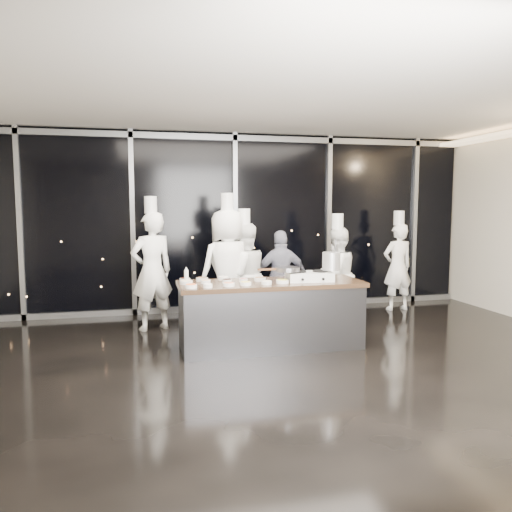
{
  "coord_description": "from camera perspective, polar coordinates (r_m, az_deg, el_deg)",
  "views": [
    {
      "loc": [
        -1.72,
        -5.47,
        1.94
      ],
      "look_at": [
        -0.13,
        1.2,
        1.22
      ],
      "focal_mm": 35.0,
      "sensor_mm": 36.0,
      "label": 1
    }
  ],
  "objects": [
    {
      "name": "ground",
      "position": [
        6.05,
        3.96,
        -12.69
      ],
      "size": [
        9.0,
        9.0,
        0.0
      ],
      "primitive_type": "plane",
      "color": "black",
      "rests_on": "ground"
    },
    {
      "name": "chef_right",
      "position": [
        8.32,
        9.2,
        -2.03
      ],
      "size": [
        0.92,
        0.82,
        1.78
      ],
      "rotation": [
        0.0,
        0.0,
        3.52
      ],
      "color": "white",
      "rests_on": "ground"
    },
    {
      "name": "room_shell",
      "position": [
        5.79,
        5.8,
        9.02
      ],
      "size": [
        9.02,
        7.02,
        3.21
      ],
      "color": "beige",
      "rests_on": "ground"
    },
    {
      "name": "prep_bowls",
      "position": [
        6.53,
        -3.46,
        -2.93
      ],
      "size": [
        1.4,
        0.71,
        0.05
      ],
      "color": "white",
      "rests_on": "demo_counter"
    },
    {
      "name": "chef_side",
      "position": [
        9.44,
        15.88,
        -1.07
      ],
      "size": [
        0.6,
        0.42,
        1.81
      ],
      "rotation": [
        0.0,
        0.0,
        3.21
      ],
      "color": "white",
      "rests_on": "ground"
    },
    {
      "name": "stock_pot",
      "position": [
        6.83,
        8.6,
        -0.59
      ],
      "size": [
        0.26,
        0.26,
        0.24
      ],
      "primitive_type": "cylinder",
      "rotation": [
        0.0,
        0.0,
        -0.1
      ],
      "color": "#B5B5B8",
      "rests_on": "stove"
    },
    {
      "name": "stove",
      "position": [
        6.77,
        6.12,
        -2.3
      ],
      "size": [
        0.64,
        0.43,
        0.14
      ],
      "rotation": [
        0.0,
        0.0,
        -0.1
      ],
      "color": "silver",
      "rests_on": "demo_counter"
    },
    {
      "name": "chef_left",
      "position": [
        7.65,
        -3.28,
        -1.47
      ],
      "size": [
        1.05,
        0.85,
        2.1
      ],
      "rotation": [
        0.0,
        0.0,
        3.46
      ],
      "color": "white",
      "rests_on": "ground"
    },
    {
      "name": "demo_counter",
      "position": [
        6.76,
        1.7,
        -6.68
      ],
      "size": [
        2.46,
        0.86,
        0.9
      ],
      "color": "#3D3E43",
      "rests_on": "ground"
    },
    {
      "name": "guest",
      "position": [
        8.07,
        2.92,
        -2.42
      ],
      "size": [
        0.9,
        0.41,
        1.51
      ],
      "rotation": [
        0.0,
        0.0,
        3.1
      ],
      "color": "#131735",
      "rests_on": "ground"
    },
    {
      "name": "squeeze_bottle",
      "position": [
        6.67,
        -7.97,
        -2.14
      ],
      "size": [
        0.06,
        0.06,
        0.21
      ],
      "color": "white",
      "rests_on": "demo_counter"
    },
    {
      "name": "chef_center",
      "position": [
        7.84,
        -1.36,
        -2.15
      ],
      "size": [
        0.92,
        0.79,
        1.86
      ],
      "rotation": [
        0.0,
        0.0,
        3.38
      ],
      "color": "white",
      "rests_on": "ground"
    },
    {
      "name": "window_wall",
      "position": [
        9.07,
        -2.44,
        3.85
      ],
      "size": [
        8.9,
        0.11,
        3.2
      ],
      "color": "black",
      "rests_on": "ground"
    },
    {
      "name": "chef_far_left",
      "position": [
        7.79,
        -11.8,
        -1.57
      ],
      "size": [
        0.77,
        0.64,
        2.05
      ],
      "rotation": [
        0.0,
        0.0,
        3.5
      ],
      "color": "white",
      "rests_on": "ground"
    },
    {
      "name": "frying_pan",
      "position": [
        6.67,
        3.54,
        -1.5
      ],
      "size": [
        0.59,
        0.36,
        0.06
      ],
      "rotation": [
        0.0,
        0.0,
        -0.1
      ],
      "color": "gray",
      "rests_on": "stove"
    }
  ]
}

